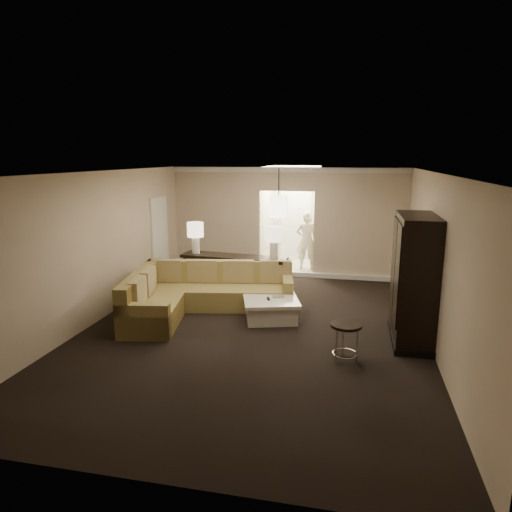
% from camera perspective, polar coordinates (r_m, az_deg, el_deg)
% --- Properties ---
extents(ground, '(8.00, 8.00, 0.00)m').
position_cam_1_polar(ground, '(8.29, -0.35, -9.35)').
color(ground, black).
rests_on(ground, ground).
extents(wall_back, '(6.00, 0.04, 2.80)m').
position_cam_1_polar(wall_back, '(11.75, 3.83, 4.20)').
color(wall_back, beige).
rests_on(wall_back, ground).
extents(wall_front, '(6.00, 0.04, 2.80)m').
position_cam_1_polar(wall_front, '(4.23, -12.27, -11.15)').
color(wall_front, beige).
rests_on(wall_front, ground).
extents(wall_left, '(0.04, 8.00, 2.80)m').
position_cam_1_polar(wall_left, '(9.00, -19.38, 0.99)').
color(wall_left, beige).
rests_on(wall_left, ground).
extents(wall_right, '(0.04, 8.00, 2.80)m').
position_cam_1_polar(wall_right, '(7.82, 21.66, -0.83)').
color(wall_right, beige).
rests_on(wall_right, ground).
extents(ceiling, '(6.00, 8.00, 0.02)m').
position_cam_1_polar(ceiling, '(7.70, -0.37, 10.39)').
color(ceiling, silver).
rests_on(ceiling, wall_back).
extents(crown_molding, '(6.00, 0.10, 0.12)m').
position_cam_1_polar(crown_molding, '(11.59, 3.89, 10.68)').
color(crown_molding, white).
rests_on(crown_molding, wall_back).
extents(baseboard, '(6.00, 0.10, 0.12)m').
position_cam_1_polar(baseboard, '(11.97, 3.70, -2.20)').
color(baseboard, white).
rests_on(baseboard, ground).
extents(side_door, '(0.05, 0.90, 2.10)m').
position_cam_1_polar(side_door, '(11.48, -11.93, 1.99)').
color(side_door, white).
rests_on(side_door, ground).
extents(foyer, '(1.44, 2.02, 2.80)m').
position_cam_1_polar(foyer, '(13.08, 4.67, 4.58)').
color(foyer, beige).
rests_on(foyer, ground).
extents(sectional_sofa, '(3.21, 2.86, 0.92)m').
position_cam_1_polar(sectional_sofa, '(9.24, -7.28, -4.71)').
color(sectional_sofa, brown).
rests_on(sectional_sofa, ground).
extents(coffee_table, '(1.27, 1.27, 0.43)m').
position_cam_1_polar(coffee_table, '(8.81, 1.84, -6.54)').
color(coffee_table, white).
rests_on(coffee_table, ground).
extents(console_table, '(2.41, 0.78, 0.92)m').
position_cam_1_polar(console_table, '(10.17, -2.78, -2.00)').
color(console_table, black).
rests_on(console_table, ground).
extents(armoire, '(0.64, 1.49, 2.14)m').
position_cam_1_polar(armoire, '(8.02, 19.07, -3.07)').
color(armoire, black).
rests_on(armoire, ground).
extents(drink_table, '(0.47, 0.47, 0.59)m').
position_cam_1_polar(drink_table, '(7.16, 11.16, -9.58)').
color(drink_table, black).
rests_on(drink_table, ground).
extents(table_lamp_left, '(0.37, 0.37, 0.70)m').
position_cam_1_polar(table_lamp_left, '(10.34, -7.59, 2.90)').
color(table_lamp_left, white).
rests_on(table_lamp_left, console_table).
extents(table_lamp_right, '(0.37, 0.37, 0.70)m').
position_cam_1_polar(table_lamp_right, '(9.71, 2.25, 2.38)').
color(table_lamp_right, white).
rests_on(table_lamp_right, console_table).
extents(pendant_light, '(0.38, 0.38, 1.09)m').
position_cam_1_polar(pendant_light, '(10.41, 2.84, 6.22)').
color(pendant_light, black).
rests_on(pendant_light, ceiling).
extents(person, '(0.65, 0.44, 1.78)m').
position_cam_1_polar(person, '(12.54, 6.34, 2.30)').
color(person, beige).
rests_on(person, ground).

